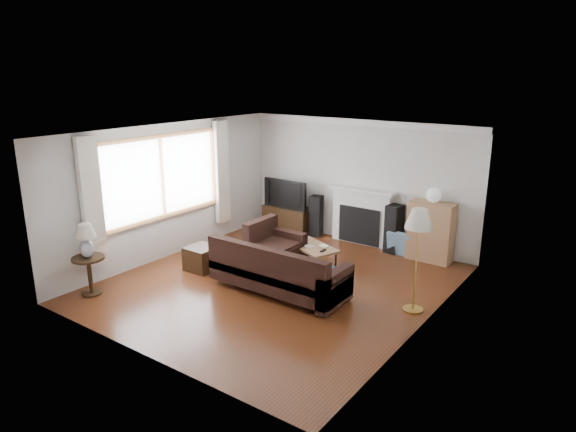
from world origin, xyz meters
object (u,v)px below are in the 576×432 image
Objects in this scene: tv_stand at (288,219)px; floor_lamp at (416,261)px; coffee_table at (312,256)px; side_table at (90,276)px; bookshelf at (431,232)px; sectional_sofa at (279,269)px.

floor_lamp is (3.76, -2.10, 0.50)m from tv_stand.
floor_lamp reaches higher than coffee_table.
side_table is at bearing -151.05° from floor_lamp.
bookshelf is 5.95m from side_table.
floor_lamp is at bearing 17.38° from sectional_sofa.
sectional_sofa is 2.97m from side_table.
sectional_sofa is 1.56× the size of floor_lamp.
bookshelf is at bearing 50.34° from side_table.
tv_stand is at bearing 159.11° from coffee_table.
bookshelf reaches higher than side_table.
bookshelf is at bearing 62.91° from sectional_sofa.
sectional_sofa is (1.76, -2.73, 0.12)m from tv_stand.
coffee_table is 2.35m from floor_lamp.
bookshelf is (3.19, 0.06, 0.28)m from tv_stand.
floor_lamp is 2.50× the size of side_table.
coffee_table is at bearing -43.26° from tv_stand.
side_table is at bearing -103.19° from coffee_table.
floor_lamp reaches higher than bookshelf.
coffee_table is at bearing 98.72° from sectional_sofa.
side_table reaches higher than tv_stand.
sectional_sofa is at bearing -58.91° from coffee_table.
bookshelf is 1.11× the size of coffee_table.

